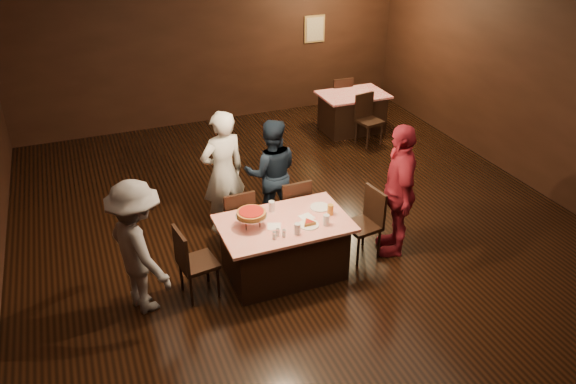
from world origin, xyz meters
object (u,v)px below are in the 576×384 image
object	(u,v)px
chair_far_left	(236,219)
glass_amber	(330,210)
chair_end_right	(362,224)
glass_front_left	(297,229)
diner_navy_hoodie	(272,173)
main_table	(284,248)
chair_end_left	(198,261)
diner_white_jacket	(223,173)
plate_empty	(320,207)
chair_back_far	(339,98)
glass_back	(272,206)
back_table	(352,112)
chair_back_near	(370,120)
diner_red_shirt	(398,190)
pizza_stand	(251,214)
glass_front_right	(326,220)
diner_grey_knit	(139,248)
chair_far_right	(291,207)

from	to	relation	value
chair_far_left	glass_amber	world-z (taller)	chair_far_left
chair_end_right	glass_front_left	distance (m)	1.15
diner_navy_hoodie	glass_front_left	size ratio (longest dim) A/B	11.48
glass_front_left	main_table	bearing A→B (deg)	99.46
chair_end_left	diner_white_jacket	size ratio (longest dim) A/B	0.53
plate_empty	chair_back_far	bearing A→B (deg)	60.73
plate_empty	glass_front_left	bearing A→B (deg)	-138.01
main_table	diner_navy_hoodie	size ratio (longest dim) A/B	1.00
chair_far_left	glass_back	size ratio (longest dim) A/B	6.79
back_table	glass_amber	xyz separation A→B (m)	(-2.38, -3.93, 0.46)
main_table	diner_white_jacket	world-z (taller)	diner_white_jacket
chair_back_near	diner_red_shirt	bearing A→B (deg)	-123.89
pizza_stand	glass_front_right	world-z (taller)	pizza_stand
chair_end_left	chair_end_right	size ratio (longest dim) A/B	1.00
diner_red_shirt	chair_end_left	bearing A→B (deg)	-68.53
diner_white_jacket	glass_front_right	world-z (taller)	diner_white_jacket
diner_white_jacket	pizza_stand	distance (m)	1.26
chair_far_left	glass_front_left	bearing A→B (deg)	110.05
glass_amber	diner_navy_hoodie	bearing A→B (deg)	103.68
chair_end_right	pizza_stand	bearing A→B (deg)	-99.98
diner_grey_knit	diner_red_shirt	distance (m)	3.32
pizza_stand	back_table	bearing A→B (deg)	48.61
back_table	diner_white_jacket	world-z (taller)	diner_white_jacket
chair_far_left	plate_empty	distance (m)	1.16
pizza_stand	diner_white_jacket	bearing A→B (deg)	89.54
chair_end_left	chair_end_right	bearing A→B (deg)	-97.94
glass_back	chair_end_right	bearing A→B (deg)	-14.62
back_table	glass_amber	bearing A→B (deg)	-121.16
diner_navy_hoodie	chair_far_left	bearing A→B (deg)	49.72
diner_grey_knit	chair_far_right	bearing A→B (deg)	-91.18
chair_far_left	diner_white_jacket	size ratio (longest dim) A/B	0.53
main_table	chair_end_left	bearing A→B (deg)	180.00
chair_far_right	chair_end_left	bearing A→B (deg)	25.10
chair_back_far	glass_back	distance (m)	5.18
glass_front_right	chair_back_far	bearing A→B (deg)	61.89
diner_red_shirt	plate_empty	xyz separation A→B (m)	(-1.03, 0.20, -0.14)
plate_empty	glass_amber	bearing A→B (deg)	-75.96
chair_end_right	chair_back_near	xyz separation A→B (m)	(1.88, 3.18, 0.00)
chair_end_right	glass_front_left	size ratio (longest dim) A/B	6.79
diner_red_shirt	glass_back	bearing A→B (deg)	-79.55
chair_far_left	chair_far_right	world-z (taller)	same
pizza_stand	glass_front_right	size ratio (longest dim) A/B	2.71
chair_far_left	main_table	bearing A→B (deg)	114.92
back_table	diner_grey_knit	bearing A→B (deg)	-140.71
back_table	chair_far_left	bearing A→B (deg)	-137.16
diner_red_shirt	glass_front_right	bearing A→B (deg)	-57.28
plate_empty	glass_amber	distance (m)	0.22
diner_grey_knit	glass_front_left	size ratio (longest dim) A/B	11.78
chair_far_left	pizza_stand	bearing A→B (deg)	86.85
chair_back_far	diner_navy_hoodie	size ratio (longest dim) A/B	0.59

